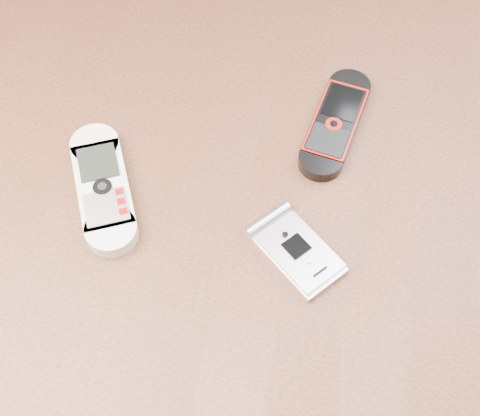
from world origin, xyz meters
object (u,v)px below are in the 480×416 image
(table, at_px, (235,267))
(motorola_razr, at_px, (298,252))
(nokia_black_red, at_px, (335,122))
(nokia_white, at_px, (103,187))

(table, relative_size, motorola_razr, 13.48)
(table, height_order, nokia_black_red, nokia_black_red)
(nokia_white, relative_size, motorola_razr, 1.58)
(nokia_black_red, bearing_deg, motorola_razr, -85.99)
(table, bearing_deg, motorola_razr, -27.95)
(table, distance_m, nokia_white, 0.17)
(nokia_white, relative_size, nokia_black_red, 1.02)
(nokia_black_red, bearing_deg, nokia_white, -139.79)
(table, xyz_separation_m, nokia_black_red, (0.08, 0.11, 0.11))
(nokia_black_red, height_order, motorola_razr, same)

